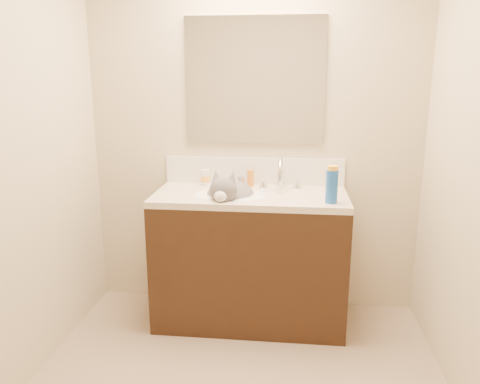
% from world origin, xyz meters
% --- Properties ---
extents(room_shell, '(2.24, 2.54, 2.52)m').
position_xyz_m(room_shell, '(0.00, 0.00, 1.49)').
color(room_shell, tan).
rests_on(room_shell, ground).
extents(vanity_cabinet, '(1.20, 0.55, 0.82)m').
position_xyz_m(vanity_cabinet, '(0.00, 0.97, 0.41)').
color(vanity_cabinet, black).
rests_on(vanity_cabinet, ground).
extents(counter_slab, '(1.20, 0.55, 0.04)m').
position_xyz_m(counter_slab, '(0.00, 0.97, 0.84)').
color(counter_slab, beige).
rests_on(counter_slab, vanity_cabinet).
extents(basin, '(0.45, 0.36, 0.14)m').
position_xyz_m(basin, '(-0.12, 0.94, 0.79)').
color(basin, white).
rests_on(basin, vanity_cabinet).
extents(faucet, '(0.28, 0.20, 0.21)m').
position_xyz_m(faucet, '(0.18, 1.11, 0.95)').
color(faucet, silver).
rests_on(faucet, counter_slab).
extents(cat, '(0.36, 0.46, 0.34)m').
position_xyz_m(cat, '(-0.13, 0.94, 0.84)').
color(cat, '#504D50').
rests_on(cat, basin).
extents(backsplash, '(1.20, 0.02, 0.18)m').
position_xyz_m(backsplash, '(0.00, 1.24, 0.95)').
color(backsplash, silver).
rests_on(backsplash, counter_slab).
extents(mirror, '(0.90, 0.02, 0.80)m').
position_xyz_m(mirror, '(0.00, 1.24, 1.54)').
color(mirror, white).
rests_on(mirror, room_shell).
extents(pill_bottle, '(0.07, 0.07, 0.11)m').
position_xyz_m(pill_bottle, '(-0.32, 1.17, 0.91)').
color(pill_bottle, silver).
rests_on(pill_bottle, counter_slab).
extents(pill_label, '(0.08, 0.08, 0.04)m').
position_xyz_m(pill_label, '(-0.32, 1.17, 0.90)').
color(pill_label, gold).
rests_on(pill_label, pill_bottle).
extents(silver_jar, '(0.05, 0.05, 0.06)m').
position_xyz_m(silver_jar, '(-0.09, 1.19, 0.89)').
color(silver_jar, '#B7B7BC').
rests_on(silver_jar, counter_slab).
extents(amber_bottle, '(0.05, 0.05, 0.11)m').
position_xyz_m(amber_bottle, '(-0.02, 1.16, 0.92)').
color(amber_bottle, orange).
rests_on(amber_bottle, counter_slab).
extents(toothbrush, '(0.03, 0.14, 0.01)m').
position_xyz_m(toothbrush, '(0.08, 1.00, 0.86)').
color(toothbrush, silver).
rests_on(toothbrush, counter_slab).
extents(toothbrush_head, '(0.02, 0.03, 0.01)m').
position_xyz_m(toothbrush_head, '(0.08, 1.00, 0.87)').
color(toothbrush_head, '#5E9FC9').
rests_on(toothbrush_head, counter_slab).
extents(spray_can, '(0.09, 0.09, 0.19)m').
position_xyz_m(spray_can, '(0.48, 0.81, 0.96)').
color(spray_can, '#184EA8').
rests_on(spray_can, counter_slab).
extents(spray_cap, '(0.08, 0.08, 0.04)m').
position_xyz_m(spray_cap, '(0.48, 0.81, 1.06)').
color(spray_cap, '#FFAF1A').
rests_on(spray_cap, spray_can).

